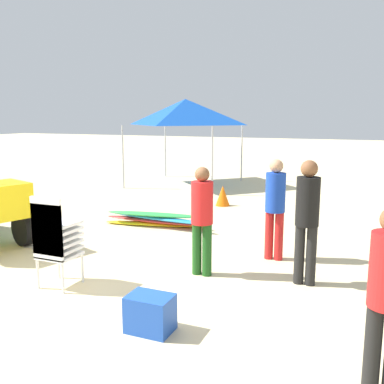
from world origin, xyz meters
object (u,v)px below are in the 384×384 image
(stacked_plastic_chairs, at_px, (54,236))
(cooler_box, at_px, (150,313))
(lifeguard_far_right, at_px, (202,214))
(lifeguard_near_left, at_px, (307,214))
(lifeguard_near_center, at_px, (275,203))
(surfboard_pile, at_px, (156,219))
(traffic_cone_near, at_px, (223,196))
(popup_canopy, at_px, (185,112))

(stacked_plastic_chairs, xyz_separation_m, cooler_box, (1.76, -0.55, -0.54))
(stacked_plastic_chairs, height_order, lifeguard_far_right, lifeguard_far_right)
(lifeguard_near_left, height_order, lifeguard_far_right, lifeguard_near_left)
(lifeguard_near_left, distance_m, cooler_box, 2.56)
(lifeguard_near_center, relative_size, lifeguard_far_right, 1.02)
(stacked_plastic_chairs, bearing_deg, lifeguard_near_center, 43.51)
(lifeguard_far_right, bearing_deg, surfboard_pile, 131.05)
(lifeguard_near_left, distance_m, lifeguard_far_right, 1.48)
(traffic_cone_near, bearing_deg, cooler_box, -77.83)
(lifeguard_near_left, bearing_deg, traffic_cone_near, 121.10)
(lifeguard_near_center, relative_size, traffic_cone_near, 3.09)
(popup_canopy, bearing_deg, traffic_cone_near, -51.01)
(lifeguard_near_left, distance_m, traffic_cone_near, 5.44)
(stacked_plastic_chairs, distance_m, lifeguard_near_left, 3.45)
(lifeguard_near_center, bearing_deg, traffic_cone_near, 120.03)
(stacked_plastic_chairs, xyz_separation_m, surfboard_pile, (-0.29, 3.48, -0.59))
(stacked_plastic_chairs, distance_m, surfboard_pile, 3.54)
(surfboard_pile, height_order, popup_canopy, popup_canopy)
(popup_canopy, xyz_separation_m, cooler_box, (3.75, -9.51, -2.25))
(traffic_cone_near, bearing_deg, popup_canopy, 128.99)
(traffic_cone_near, bearing_deg, lifeguard_far_right, -74.67)
(surfboard_pile, distance_m, lifeguard_near_center, 3.09)
(stacked_plastic_chairs, height_order, lifeguard_near_left, lifeguard_near_left)
(surfboard_pile, distance_m, lifeguard_far_right, 3.06)
(lifeguard_near_left, relative_size, traffic_cone_near, 3.27)
(cooler_box, bearing_deg, popup_canopy, 111.55)
(stacked_plastic_chairs, distance_m, cooler_box, 1.92)
(surfboard_pile, distance_m, popup_canopy, 6.18)
(lifeguard_near_left, bearing_deg, lifeguard_near_center, 125.31)
(stacked_plastic_chairs, distance_m, lifeguard_near_center, 3.43)
(popup_canopy, bearing_deg, cooler_box, -68.45)
(lifeguard_near_center, distance_m, lifeguard_far_right, 1.38)
(lifeguard_far_right, xyz_separation_m, traffic_cone_near, (-1.33, 4.84, -0.66))
(lifeguard_far_right, bearing_deg, cooler_box, -86.64)
(stacked_plastic_chairs, height_order, popup_canopy, popup_canopy)
(lifeguard_near_center, xyz_separation_m, traffic_cone_near, (-2.16, 3.73, -0.68))
(lifeguard_far_right, distance_m, cooler_box, 1.94)
(lifeguard_near_center, relative_size, cooler_box, 3.36)
(surfboard_pile, height_order, lifeguard_near_center, lifeguard_near_center)
(traffic_cone_near, bearing_deg, lifeguard_near_left, -58.90)
(lifeguard_near_left, distance_m, popup_canopy, 9.17)
(surfboard_pile, relative_size, traffic_cone_near, 4.71)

